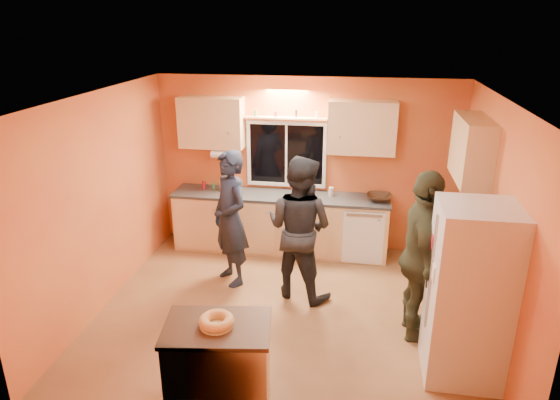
% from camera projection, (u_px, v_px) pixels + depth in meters
% --- Properties ---
extents(ground, '(4.50, 4.50, 0.00)m').
position_uv_depth(ground, '(286.00, 311.00, 6.11)').
color(ground, brown).
rests_on(ground, ground).
extents(room_shell, '(4.54, 4.04, 2.61)m').
position_uv_depth(room_shell, '(302.00, 176.00, 5.91)').
color(room_shell, orange).
rests_on(room_shell, ground).
extents(back_counter, '(4.23, 0.62, 0.90)m').
position_uv_depth(back_counter, '(304.00, 224.00, 7.52)').
color(back_counter, tan).
rests_on(back_counter, ground).
extents(right_counter, '(0.62, 1.84, 0.90)m').
position_uv_depth(right_counter, '(449.00, 272.00, 6.12)').
color(right_counter, tan).
rests_on(right_counter, ground).
extents(refrigerator, '(0.72, 0.70, 1.80)m').
position_uv_depth(refrigerator, '(469.00, 294.00, 4.77)').
color(refrigerator, silver).
rests_on(refrigerator, ground).
extents(island, '(1.00, 0.75, 0.89)m').
position_uv_depth(island, '(219.00, 367.00, 4.45)').
color(island, tan).
rests_on(island, ground).
extents(bundt_pastry, '(0.31, 0.31, 0.09)m').
position_uv_depth(bundt_pastry, '(217.00, 321.00, 4.28)').
color(bundt_pastry, '#DDA55A').
rests_on(bundt_pastry, island).
extents(person_left, '(0.77, 0.79, 1.82)m').
position_uv_depth(person_left, '(230.00, 219.00, 6.52)').
color(person_left, black).
rests_on(person_left, ground).
extents(person_center, '(1.10, 0.99, 1.85)m').
position_uv_depth(person_center, '(299.00, 228.00, 6.20)').
color(person_center, black).
rests_on(person_center, ground).
extents(person_right, '(0.51, 1.15, 1.94)m').
position_uv_depth(person_right, '(421.00, 258.00, 5.34)').
color(person_right, '#343824').
rests_on(person_right, ground).
extents(mixing_bowl, '(0.37, 0.37, 0.09)m').
position_uv_depth(mixing_bowl, '(379.00, 197.00, 7.18)').
color(mixing_bowl, black).
rests_on(mixing_bowl, back_counter).
extents(utensil_crock, '(0.14, 0.14, 0.17)m').
position_uv_depth(utensil_crock, '(224.00, 185.00, 7.57)').
color(utensil_crock, beige).
rests_on(utensil_crock, back_counter).
extents(potted_plant, '(0.33, 0.31, 0.29)m').
position_uv_depth(potted_plant, '(462.00, 255.00, 5.23)').
color(potted_plant, gray).
rests_on(potted_plant, right_counter).
extents(red_box, '(0.19, 0.16, 0.07)m').
position_uv_depth(red_box, '(439.00, 211.00, 6.69)').
color(red_box, maroon).
rests_on(red_box, right_counter).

